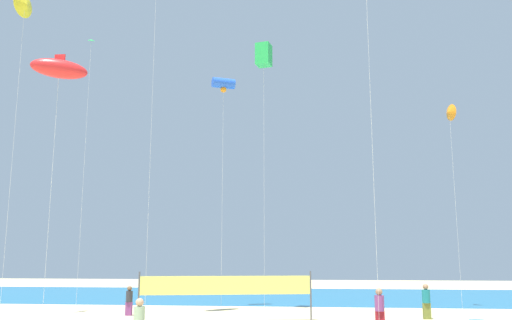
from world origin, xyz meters
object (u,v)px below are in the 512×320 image
object	(u,v)px
kite_green_diamond	(90,63)
beachgoer_plum_shirt	(380,308)
volleyball_net	(226,287)
kite_yellow_delta	(25,5)
kite_red_inflatable	(59,69)
kite_blue_tube	(223,84)
kite_green_box	(264,55)
beachgoer_charcoal_shirt	(129,300)
kite_orange_delta	(449,113)
beachgoer_teal_shirt	(426,300)

from	to	relation	value
kite_green_diamond	beachgoer_plum_shirt	bearing A→B (deg)	-21.70
volleyball_net	kite_green_diamond	world-z (taller)	kite_green_diamond
kite_yellow_delta	kite_red_inflatable	distance (m)	9.06
kite_blue_tube	kite_green_box	size ratio (longest dim) A/B	0.90
kite_blue_tube	beachgoer_charcoal_shirt	bearing A→B (deg)	-136.94
volleyball_net	kite_blue_tube	distance (m)	13.97
kite_green_diamond	kite_yellow_delta	bearing A→B (deg)	-110.25
beachgoer_plum_shirt	beachgoer_charcoal_shirt	distance (m)	13.55
kite_green_box	kite_yellow_delta	bearing A→B (deg)	-158.38
beachgoer_plum_shirt	kite_red_inflatable	size ratio (longest dim) A/B	0.15
beachgoer_plum_shirt	kite_green_box	distance (m)	16.96
volleyball_net	kite_blue_tube	bearing A→B (deg)	102.46
beachgoer_plum_shirt	kite_blue_tube	world-z (taller)	kite_blue_tube
beachgoer_charcoal_shirt	kite_green_diamond	bearing A→B (deg)	158.93
kite_orange_delta	kite_red_inflatable	size ratio (longest dim) A/B	1.08
beachgoer_plum_shirt	beachgoer_charcoal_shirt	bearing A→B (deg)	-32.33
beachgoer_teal_shirt	beachgoer_plum_shirt	bearing A→B (deg)	61.49
kite_green_diamond	kite_red_inflatable	distance (m)	11.12
kite_green_box	kite_red_inflatable	size ratio (longest dim) A/B	1.36
kite_green_diamond	beachgoer_teal_shirt	bearing A→B (deg)	-5.94
kite_green_diamond	kite_green_box	distance (m)	11.06
kite_yellow_delta	kite_green_diamond	distance (m)	5.39
kite_blue_tube	beachgoer_teal_shirt	bearing A→B (deg)	-19.15
beachgoer_teal_shirt	volleyball_net	xyz separation A→B (m)	(-9.94, -2.21, 0.71)
beachgoer_charcoal_shirt	kite_green_box	size ratio (longest dim) A/B	0.10
kite_blue_tube	kite_orange_delta	size ratio (longest dim) A/B	1.14
beachgoer_charcoal_shirt	volleyball_net	size ratio (longest dim) A/B	0.19
kite_blue_tube	kite_green_diamond	bearing A→B (deg)	-167.14
beachgoer_plum_shirt	kite_blue_tube	size ratio (longest dim) A/B	0.12
kite_orange_delta	kite_green_diamond	xyz separation A→B (m)	(-22.68, -3.51, 3.04)
volleyball_net	kite_blue_tube	xyz separation A→B (m)	(-1.36, 6.13, 12.48)
beachgoer_charcoal_shirt	beachgoer_teal_shirt	distance (m)	15.60
volleyball_net	beachgoer_plum_shirt	bearing A→B (deg)	-18.72
beachgoer_plum_shirt	kite_red_inflatable	distance (m)	17.30
beachgoer_teal_shirt	kite_orange_delta	world-z (taller)	kite_orange_delta
kite_red_inflatable	kite_blue_tube	bearing A→B (deg)	66.38
beachgoer_teal_shirt	kite_orange_delta	bearing A→B (deg)	-116.35
kite_blue_tube	kite_green_diamond	size ratio (longest dim) A/B	0.86
volleyball_net	kite_orange_delta	bearing A→B (deg)	30.69
beachgoer_charcoal_shirt	kite_green_diamond	size ratio (longest dim) A/B	0.09
beachgoer_charcoal_shirt	kite_blue_tube	distance (m)	14.54
kite_blue_tube	kite_yellow_delta	distance (m)	12.38
kite_green_box	kite_orange_delta	bearing A→B (deg)	15.57
kite_green_box	volleyball_net	bearing A→B (deg)	-107.60
kite_blue_tube	kite_orange_delta	world-z (taller)	kite_blue_tube
kite_red_inflatable	beachgoer_charcoal_shirt	bearing A→B (deg)	83.84
kite_yellow_delta	kite_red_inflatable	world-z (taller)	kite_yellow_delta
kite_blue_tube	kite_yellow_delta	bearing A→B (deg)	-146.27
beachgoer_plum_shirt	beachgoer_teal_shirt	world-z (taller)	beachgoer_plum_shirt
kite_yellow_delta	kite_green_diamond	xyz separation A→B (m)	(1.78, 4.82, -1.63)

